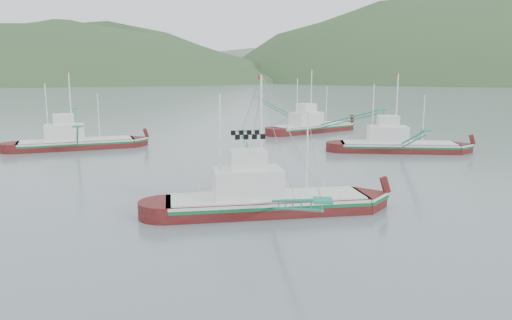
# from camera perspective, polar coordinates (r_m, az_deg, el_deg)

# --- Properties ---
(ground) EXTENTS (1200.00, 1200.00, 0.00)m
(ground) POSITION_cam_1_polar(r_m,az_deg,el_deg) (33.07, -0.69, -7.33)
(ground) COLOR slate
(ground) RESTS_ON ground
(main_boat) EXTENTS (14.71, 25.37, 10.43)m
(main_boat) POSITION_cam_1_polar(r_m,az_deg,el_deg) (35.19, 1.08, -3.00)
(main_boat) COLOR #4A0C0C
(main_boat) RESTS_ON ground
(bg_boat_right) EXTENTS (14.09, 25.42, 10.28)m
(bg_boat_right) POSITION_cam_1_polar(r_m,az_deg,el_deg) (63.68, 15.82, 2.16)
(bg_boat_right) COLOR #4A0C0C
(bg_boat_right) RESTS_ON ground
(bg_boat_left) EXTENTS (14.39, 24.24, 10.34)m
(bg_boat_left) POSITION_cam_1_polar(r_m,az_deg,el_deg) (67.57, -19.94, 2.97)
(bg_boat_left) COLOR #4A0C0C
(bg_boat_left) RESTS_ON ground
(bg_boat_far) EXTENTS (20.77, 22.97, 10.71)m
(bg_boat_far) POSITION_cam_1_polar(r_m,az_deg,el_deg) (81.25, 6.49, 4.80)
(bg_boat_far) COLOR #4A0C0C
(bg_boat_far) RESTS_ON ground
(headland_left) EXTENTS (448.00, 308.00, 210.00)m
(headland_left) POSITION_cam_1_polar(r_m,az_deg,el_deg) (431.98, -21.43, 8.30)
(headland_left) COLOR #304D27
(headland_left) RESTS_ON ground
(ridge_distant) EXTENTS (960.00, 400.00, 240.00)m
(ridge_distant) POSITION_cam_1_polar(r_m,az_deg,el_deg) (592.14, 6.54, 9.30)
(ridge_distant) COLOR slate
(ridge_distant) RESTS_ON ground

